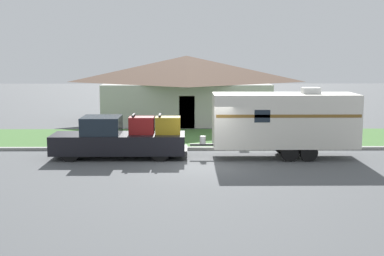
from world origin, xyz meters
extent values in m
plane|color=#515456|center=(0.00, 0.00, 0.00)|extent=(120.00, 120.00, 0.00)
cube|color=#999993|center=(0.00, 3.75, 0.07)|extent=(80.00, 0.30, 0.14)
cube|color=#477538|center=(0.00, 7.40, 0.01)|extent=(80.00, 7.00, 0.03)
cube|color=#B2B2A8|center=(-0.76, 15.21, 1.39)|extent=(11.16, 7.72, 2.78)
pyramid|color=brown|center=(-0.76, 15.21, 3.71)|extent=(12.06, 8.33, 1.85)
cube|color=#4C3828|center=(-0.76, 11.38, 1.05)|extent=(1.00, 0.06, 2.10)
cylinder|color=black|center=(-6.07, 0.93, 0.44)|extent=(0.88, 0.28, 0.88)
cylinder|color=black|center=(-6.07, 2.56, 0.44)|extent=(0.88, 0.28, 0.88)
cylinder|color=black|center=(-2.01, 0.93, 0.44)|extent=(0.88, 0.28, 0.88)
cylinder|color=black|center=(-2.01, 2.56, 0.44)|extent=(0.88, 0.28, 0.88)
cube|color=black|center=(-5.36, 1.75, 0.69)|extent=(3.38, 1.99, 0.88)
cube|color=#19232D|center=(-4.75, 1.75, 1.54)|extent=(1.76, 1.83, 0.82)
cube|color=black|center=(-2.28, 1.75, 0.69)|extent=(2.77, 1.99, 0.88)
cube|color=#333333|center=(-0.84, 1.75, 0.36)|extent=(0.12, 1.79, 0.20)
cube|color=maroon|center=(-2.89, 1.75, 1.53)|extent=(1.15, 0.84, 0.80)
cube|color=black|center=(-3.26, 1.75, 2.01)|extent=(0.10, 0.92, 0.08)
cube|color=olive|center=(-1.68, 1.75, 1.53)|extent=(1.15, 0.84, 0.80)
cube|color=black|center=(-2.04, 1.75, 2.01)|extent=(0.10, 0.92, 0.08)
cylinder|color=black|center=(3.84, 0.78, 0.40)|extent=(0.79, 0.22, 0.79)
cylinder|color=black|center=(3.84, 2.71, 0.40)|extent=(0.79, 0.22, 0.79)
cylinder|color=black|center=(4.71, 0.78, 0.40)|extent=(0.79, 0.22, 0.79)
cylinder|color=black|center=(4.71, 2.71, 0.40)|extent=(0.79, 0.22, 0.79)
cube|color=silver|center=(3.74, 1.75, 1.78)|extent=(6.62, 2.21, 2.44)
cube|color=brown|center=(3.74, 0.64, 2.08)|extent=(6.48, 0.01, 0.14)
cube|color=#383838|center=(-0.11, 1.75, 0.61)|extent=(1.08, 0.12, 0.10)
cylinder|color=silver|center=(-0.05, 1.75, 0.84)|extent=(0.28, 0.28, 0.36)
cube|color=silver|center=(4.93, 1.75, 3.14)|extent=(0.80, 0.68, 0.28)
cube|color=#19232D|center=(2.55, 0.64, 2.08)|extent=(0.70, 0.01, 0.56)
cylinder|color=brown|center=(2.07, 4.88, 0.56)|extent=(0.09, 0.09, 1.13)
cube|color=silver|center=(2.07, 4.88, 1.24)|extent=(0.48, 0.20, 0.22)
camera|label=1|loc=(-0.87, -22.81, 4.93)|focal=50.00mm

